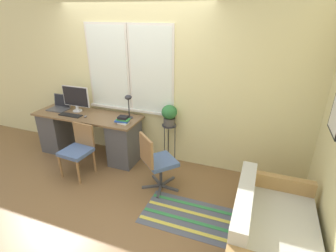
{
  "coord_description": "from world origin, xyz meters",
  "views": [
    {
      "loc": [
        1.99,
        -3.07,
        2.38
      ],
      "look_at": [
        0.76,
        0.15,
        0.86
      ],
      "focal_mm": 28.0,
      "sensor_mm": 36.0,
      "label": 1
    }
  ],
  "objects": [
    {
      "name": "monitor",
      "position": [
        -1.02,
        0.39,
        1.0
      ],
      "size": [
        0.51,
        0.16,
        0.44
      ],
      "color": "silver",
      "rests_on": "desk"
    },
    {
      "name": "ground_plane",
      "position": [
        0.0,
        0.0,
        0.0
      ],
      "size": [
        14.0,
        14.0,
        0.0
      ],
      "primitive_type": "plane",
      "color": "brown"
    },
    {
      "name": "mouse",
      "position": [
        -0.71,
        0.2,
        0.78
      ],
      "size": [
        0.04,
        0.06,
        0.03
      ],
      "color": "slate",
      "rests_on": "desk"
    },
    {
      "name": "laptop",
      "position": [
        -1.39,
        0.37,
        0.82
      ],
      "size": [
        0.34,
        0.27,
        0.25
      ],
      "color": "#4C4C51",
      "rests_on": "desk"
    },
    {
      "name": "wall_back_with_window",
      "position": [
        -0.0,
        0.69,
        1.35
      ],
      "size": [
        9.0,
        0.12,
        2.7
      ],
      "color": "beige",
      "rests_on": "ground_plane"
    },
    {
      "name": "keyboard",
      "position": [
        -1.0,
        0.17,
        0.77
      ],
      "size": [
        0.4,
        0.12,
        0.02
      ],
      "color": "black",
      "rests_on": "desk"
    },
    {
      "name": "plant_stand",
      "position": [
        0.63,
        0.56,
        0.59
      ],
      "size": [
        0.24,
        0.24,
        0.69
      ],
      "color": "#333338",
      "rests_on": "ground_plane"
    },
    {
      "name": "office_chair_swivel",
      "position": [
        0.72,
        -0.19,
        0.46
      ],
      "size": [
        0.58,
        0.59,
        0.86
      ],
      "rotation": [
        0.0,
        0.0,
        2.42
      ],
      "color": "#47474C",
      "rests_on": "ground_plane"
    },
    {
      "name": "desk_lamp",
      "position": [
        -0.02,
        0.43,
        1.06
      ],
      "size": [
        0.12,
        0.12,
        0.39
      ],
      "color": "#2D2D33",
      "rests_on": "desk"
    },
    {
      "name": "desk",
      "position": [
        -0.77,
        0.31,
        0.41
      ],
      "size": [
        1.88,
        0.61,
        0.76
      ],
      "color": "brown",
      "rests_on": "ground_plane"
    },
    {
      "name": "book_stack",
      "position": [
        -0.01,
        0.2,
        0.82
      ],
      "size": [
        0.23,
        0.14,
        0.12
      ],
      "color": "white",
      "rests_on": "desk"
    },
    {
      "name": "floor_rug_striped",
      "position": [
        1.38,
        -0.59,
        0.0
      ],
      "size": [
        1.28,
        0.66,
        0.01
      ],
      "color": "#565B6B",
      "rests_on": "ground_plane"
    },
    {
      "name": "desk_chair_wooden",
      "position": [
        -0.57,
        -0.24,
        0.43
      ],
      "size": [
        0.44,
        0.45,
        0.79
      ],
      "rotation": [
        0.0,
        0.0,
        -0.08
      ],
      "color": "olive",
      "rests_on": "ground_plane"
    },
    {
      "name": "couch_loveseat",
      "position": [
        2.25,
        -0.8,
        0.26
      ],
      "size": [
        0.83,
        1.34,
        0.73
      ],
      "rotation": [
        0.0,
        0.0,
        1.57
      ],
      "color": "beige",
      "rests_on": "ground_plane"
    },
    {
      "name": "potted_plant",
      "position": [
        0.63,
        0.56,
        0.87
      ],
      "size": [
        0.25,
        0.25,
        0.33
      ],
      "color": "#514C47",
      "rests_on": "plant_stand"
    }
  ]
}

